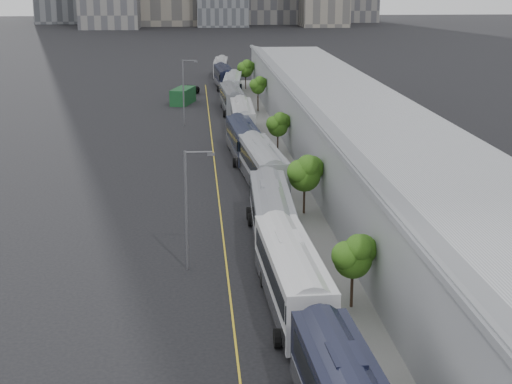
{
  "coord_description": "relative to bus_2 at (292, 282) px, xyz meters",
  "views": [
    {
      "loc": [
        -3.41,
        -8.83,
        19.21
      ],
      "look_at": [
        1.16,
        49.79,
        3.0
      ],
      "focal_mm": 55.0,
      "sensor_mm": 36.0,
      "label": 1
    }
  ],
  "objects": [
    {
      "name": "sidewalk",
      "position": [
        6.93,
        20.75,
        -1.66
      ],
      "size": [
        10.0,
        170.0,
        0.12
      ],
      "primitive_type": "cube",
      "color": "gray",
      "rests_on": "ground"
    },
    {
      "name": "lane_line",
      "position": [
        -3.57,
        20.75,
        -1.71
      ],
      "size": [
        0.12,
        160.0,
        0.02
      ],
      "primitive_type": "cube",
      "color": "gold",
      "rests_on": "ground"
    },
    {
      "name": "depot",
      "position": [
        10.92,
        20.75,
        1.8
      ],
      "size": [
        12.45,
        160.4,
        7.2
      ],
      "color": "gray",
      "rests_on": "ground"
    },
    {
      "name": "bus_2",
      "position": [
        0.0,
        0.0,
        0.0
      ],
      "size": [
        3.33,
        13.99,
        4.06
      ],
      "rotation": [
        0.0,
        0.0,
        0.04
      ],
      "color": "white",
      "rests_on": "ground"
    },
    {
      "name": "bus_3",
      "position": [
        0.04,
        12.73,
        -0.02
      ],
      "size": [
        3.27,
        13.85,
        4.02
      ],
      "rotation": [
        0.0,
        0.0,
        -0.04
      ],
      "color": "gray",
      "rests_on": "ground"
    },
    {
      "name": "bus_4",
      "position": [
        0.7,
        28.33,
        -0.01
      ],
      "size": [
        3.8,
        14.01,
        4.05
      ],
      "rotation": [
        0.0,
        0.0,
        0.07
      ],
      "color": "#9A9CA3",
      "rests_on": "ground"
    },
    {
      "name": "bus_5",
      "position": [
        -0.26,
        40.96,
        -0.11
      ],
      "size": [
        3.36,
        13.16,
        3.81
      ],
      "rotation": [
        0.0,
        0.0,
        0.06
      ],
      "color": "#161C32",
      "rests_on": "ground"
    },
    {
      "name": "bus_6",
      "position": [
        0.4,
        54.39,
        -0.07
      ],
      "size": [
        2.97,
        13.38,
        3.9
      ],
      "rotation": [
        0.0,
        0.0,
        -0.02
      ],
      "color": "silver",
      "rests_on": "ground"
    },
    {
      "name": "bus_7",
      "position": [
        -0.15,
        70.94,
        -0.12
      ],
      "size": [
        3.11,
        13.04,
        3.79
      ],
      "rotation": [
        0.0,
        0.0,
        0.04
      ],
      "color": "slate",
      "rests_on": "ground"
    },
    {
      "name": "bus_8",
      "position": [
        0.7,
        85.31,
        -0.1
      ],
      "size": [
        3.74,
        13.28,
        3.83
      ],
      "rotation": [
        0.0,
        0.0,
        -0.08
      ],
      "color": "#B2B6BD",
      "rests_on": "ground"
    },
    {
      "name": "bus_9",
      "position": [
        -0.25,
        96.92,
        -0.1
      ],
      "size": [
        3.42,
        13.22,
        3.82
      ],
      "rotation": [
        0.0,
        0.0,
        0.06
      ],
      "color": "black",
      "rests_on": "ground"
    },
    {
      "name": "bus_10",
      "position": [
        -0.29,
        113.37,
        -0.19
      ],
      "size": [
        3.35,
        12.54,
        3.62
      ],
      "rotation": [
        0.0,
        0.0,
        -0.07
      ],
      "color": "#BBBBBE",
      "rests_on": "ground"
    },
    {
      "name": "tree_1",
      "position": [
        3.58,
        -0.26,
        1.74
      ],
      "size": [
        2.29,
        2.29,
        4.62
      ],
      "color": "black",
      "rests_on": "ground"
    },
    {
      "name": "tree_2",
      "position": [
        3.38,
        19.04,
        2.05
      ],
      "size": [
        2.7,
        2.7,
        5.13
      ],
      "color": "black",
      "rests_on": "ground"
    },
    {
      "name": "tree_3",
      "position": [
        3.59,
        42.05,
        1.77
      ],
      "size": [
        2.28,
        2.28,
        4.64
      ],
      "color": "black",
      "rests_on": "ground"
    },
    {
      "name": "tree_4",
      "position": [
        3.68,
        70.59,
        2.26
      ],
      "size": [
        2.11,
        2.11,
        5.05
      ],
      "color": "black",
      "rests_on": "ground"
    },
    {
      "name": "tree_5",
      "position": [
        3.4,
        94.15,
        2.15
      ],
      "size": [
        2.65,
        2.65,
        5.2
      ],
      "color": "black",
      "rests_on": "ground"
    },
    {
      "name": "street_lamp_near",
      "position": [
        -6.02,
        7.01,
        3.08
      ],
      "size": [
        2.04,
        0.22,
        8.24
      ],
      "color": "#59595E",
      "rests_on": "ground"
    },
    {
      "name": "street_lamp_far",
      "position": [
        -6.82,
        60.0,
        3.35
      ],
      "size": [
        2.04,
        0.22,
        8.75
      ],
      "color": "#59595E",
      "rests_on": "ground"
    },
    {
      "name": "shipping_container",
      "position": [
        -7.38,
        79.02,
        -0.5
      ],
      "size": [
        4.08,
        7.03,
        2.44
      ],
      "primitive_type": "cube",
      "rotation": [
        0.0,
        0.0,
        -0.26
      ],
      "color": "#13401F",
      "rests_on": "ground"
    },
    {
      "name": "suv",
      "position": [
        -6.81,
        88.3,
        -0.91
      ],
      "size": [
        4.52,
        6.35,
        1.61
      ],
      "primitive_type": "imported",
      "rotation": [
        0.0,
        0.0,
        -0.36
      ],
      "color": "black",
      "rests_on": "ground"
    }
  ]
}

